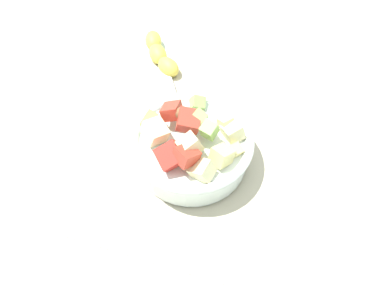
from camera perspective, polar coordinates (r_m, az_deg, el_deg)
ground_plane at (r=0.75m, az=0.93°, el=-1.26°), size 2.40×2.40×0.00m
placemat at (r=0.75m, az=0.94°, el=-1.13°), size 0.44×0.34×0.01m
salad_bowl at (r=0.70m, az=-0.03°, el=-0.32°), size 0.21×0.21×0.12m
serving_spoon at (r=0.84m, az=-2.96°, el=7.54°), size 0.18×0.13×0.01m
banana_whole at (r=0.91m, az=-4.51°, el=12.44°), size 0.13×0.12×0.04m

